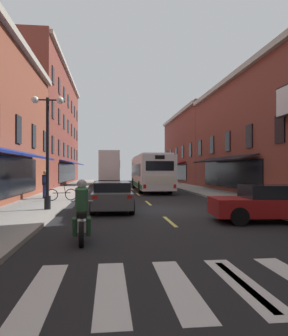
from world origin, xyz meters
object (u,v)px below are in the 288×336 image
at_px(motorcycle_rider, 82,215).
at_px(street_lamp_twin, 48,147).
at_px(box_truck, 110,168).
at_px(sedan_far, 111,177).
at_px(sedan_mid, 273,203).
at_px(sedan_near, 112,195).
at_px(pedestrian_near, 45,184).
at_px(transit_bus, 150,172).
at_px(bicycle_near, 62,194).

relative_size(motorcycle_rider, street_lamp_twin, 0.41).
height_order(box_truck, sedan_far, box_truck).
bearing_deg(motorcycle_rider, street_lamp_twin, 108.48).
bearing_deg(sedan_mid, street_lamp_twin, 157.98).
bearing_deg(sedan_mid, sedan_near, 144.86).
height_order(box_truck, pedestrian_near, box_truck).
distance_m(transit_bus, street_lamp_twin, 15.62).
distance_m(sedan_near, sedan_mid, 7.13).
relative_size(sedan_near, sedan_mid, 1.08).
height_order(sedan_near, pedestrian_near, pedestrian_near).
distance_m(transit_bus, motorcycle_rider, 20.67).
height_order(motorcycle_rider, pedestrian_near, pedestrian_near).
bearing_deg(box_truck, sedan_near, -89.88).
relative_size(sedan_mid, street_lamp_twin, 0.89).
distance_m(sedan_near, pedestrian_near, 6.44).
distance_m(box_truck, sedan_near, 24.63).
bearing_deg(bicycle_near, sedan_far, 84.78).
height_order(sedan_near, motorcycle_rider, motorcycle_rider).
xyz_separation_m(sedan_far, motorcycle_rider, (-1.02, -42.85, -0.03)).
distance_m(pedestrian_near, street_lamp_twin, 6.00).
relative_size(box_truck, sedan_far, 1.64).
height_order(sedan_near, sedan_mid, sedan_mid).
relative_size(pedestrian_near, street_lamp_twin, 0.34).
bearing_deg(bicycle_near, sedan_mid, -41.42).
xyz_separation_m(sedan_far, street_lamp_twin, (-3.02, -36.86, 2.21)).
xyz_separation_m(sedan_mid, sedan_far, (-5.69, 40.39, 0.05)).
xyz_separation_m(sedan_near, street_lamp_twin, (-2.89, -0.58, 2.25)).
height_order(box_truck, bicycle_near, box_truck).
height_order(transit_bus, sedan_far, transit_bus).
distance_m(bicycle_near, pedestrian_near, 1.94).
xyz_separation_m(transit_bus, pedestrian_near, (-7.59, -8.61, -0.62)).
relative_size(sedan_far, street_lamp_twin, 0.86).
relative_size(box_truck, pedestrian_near, 4.23).
distance_m(sedan_near, street_lamp_twin, 3.71).
bearing_deg(street_lamp_twin, sedan_far, 85.31).
height_order(sedan_far, motorcycle_rider, motorcycle_rider).
bearing_deg(box_truck, bicycle_near, -97.59).
bearing_deg(street_lamp_twin, pedestrian_near, 101.80).
relative_size(transit_bus, motorcycle_rider, 5.81).
height_order(transit_bus, pedestrian_near, transit_bus).
bearing_deg(sedan_mid, bicycle_near, 138.58).
height_order(box_truck, motorcycle_rider, box_truck).
bearing_deg(pedestrian_near, transit_bus, 32.00).
xyz_separation_m(box_truck, bicycle_near, (-2.80, -21.03, -1.59)).
bearing_deg(sedan_near, transit_bus, 75.41).
bearing_deg(sedan_near, street_lamp_twin, -168.69).
relative_size(transit_bus, box_truck, 1.68).
relative_size(box_truck, sedan_mid, 1.60).
bearing_deg(sedan_near, box_truck, 90.12).
relative_size(sedan_near, street_lamp_twin, 0.95).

